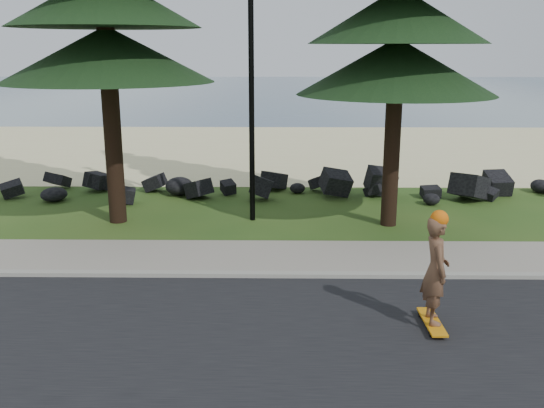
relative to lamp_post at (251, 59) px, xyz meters
name	(u,v)px	position (x,y,z in m)	size (l,w,h in m)	color
ground	(246,262)	(0.00, -3.20, -4.13)	(160.00, 160.00, 0.00)	#244816
road	(228,371)	(0.00, -7.70, -4.12)	(160.00, 7.00, 0.02)	black
kerb	(243,275)	(0.00, -4.10, -4.08)	(160.00, 0.20, 0.10)	#99978A
sidewalk	(246,257)	(0.00, -3.00, -4.09)	(160.00, 2.00, 0.08)	gray
beach_sand	(264,149)	(0.00, 11.30, -4.13)	(160.00, 15.00, 0.01)	beige
ocean	(273,91)	(0.00, 47.80, -4.13)	(160.00, 58.00, 0.01)	#37536A
seawall_boulders	(256,198)	(0.00, 2.40, -4.13)	(60.00, 2.40, 1.10)	black
lamp_post	(251,59)	(0.00, 0.00, 0.00)	(0.25, 0.14, 8.14)	black
skateboarder	(436,271)	(3.20, -6.27, -3.15)	(0.43, 1.06, 1.96)	orange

